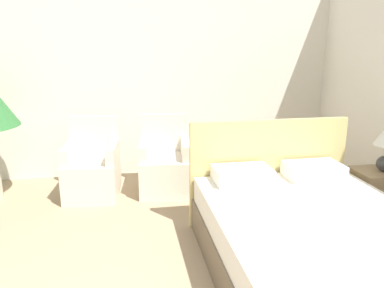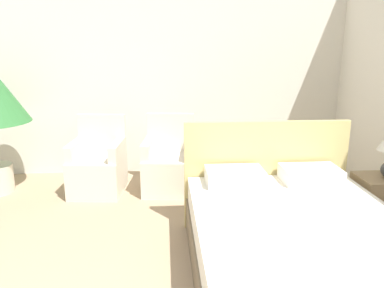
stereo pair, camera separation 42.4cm
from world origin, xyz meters
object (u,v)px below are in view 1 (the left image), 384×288
nightstand (377,196)px  bed (315,243)px  armchair_near_window_left (93,172)px  armchair_near_window_right (165,168)px

nightstand → bed: bearing=-144.0°
bed → armchair_near_window_left: 2.82m
bed → nightstand: size_ratio=3.96×
armchair_near_window_right → nightstand: 2.48m
armchair_near_window_left → nightstand: bearing=-17.2°
armchair_near_window_right → nightstand: (2.13, -1.26, -0.02)m
bed → armchair_near_window_right: bearing=114.9°
bed → armchair_near_window_left: size_ratio=2.33×
bed → armchair_near_window_left: bed is taller
nightstand → armchair_near_window_right: bearing=149.3°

